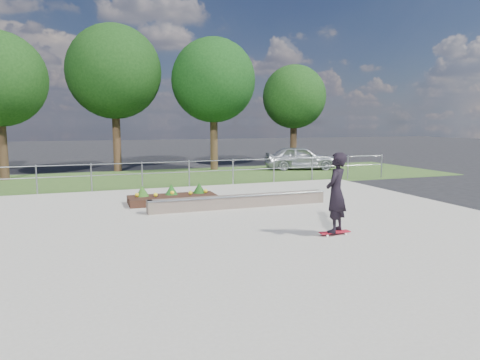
# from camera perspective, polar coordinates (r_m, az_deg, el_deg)

# --- Properties ---
(ground) EXTENTS (120.00, 120.00, 0.00)m
(ground) POSITION_cam_1_polar(r_m,az_deg,el_deg) (11.62, 1.56, -6.37)
(ground) COLOR black
(ground) RESTS_ON ground
(grass_verge) EXTENTS (30.00, 8.00, 0.02)m
(grass_verge) POSITION_cam_1_polar(r_m,az_deg,el_deg) (22.07, -8.78, 0.30)
(grass_verge) COLOR #335120
(grass_verge) RESTS_ON ground
(concrete_slab) EXTENTS (15.00, 15.00, 0.06)m
(concrete_slab) POSITION_cam_1_polar(r_m,az_deg,el_deg) (11.61, 1.56, -6.23)
(concrete_slab) COLOR #A09B8E
(concrete_slab) RESTS_ON ground
(fence) EXTENTS (20.06, 0.06, 1.20)m
(fence) POSITION_cam_1_polar(r_m,az_deg,el_deg) (18.57, -6.80, 1.31)
(fence) COLOR gray
(fence) RESTS_ON ground
(tree_mid_left) EXTENTS (5.25, 5.25, 8.25)m
(tree_mid_left) POSITION_cam_1_polar(r_m,az_deg,el_deg) (25.71, -16.43, 13.62)
(tree_mid_left) COLOR #362215
(tree_mid_left) RESTS_ON ground
(tree_mid_right) EXTENTS (4.90, 4.90, 7.70)m
(tree_mid_right) POSITION_cam_1_polar(r_m,az_deg,el_deg) (25.62, -3.56, 13.09)
(tree_mid_right) COLOR #342414
(tree_mid_right) RESTS_ON ground
(tree_far_right) EXTENTS (4.20, 4.20, 6.60)m
(tree_far_right) POSITION_cam_1_polar(r_m,az_deg,el_deg) (29.15, 7.23, 10.91)
(tree_far_right) COLOR #2F1E13
(tree_far_right) RESTS_ON ground
(grind_ledge) EXTENTS (6.00, 0.44, 0.43)m
(grind_ledge) POSITION_cam_1_polar(r_m,az_deg,el_deg) (13.98, -0.01, -2.84)
(grind_ledge) COLOR brown
(grind_ledge) RESTS_ON concrete_slab
(planter_bed) EXTENTS (3.00, 1.20, 0.61)m
(planter_bed) POSITION_cam_1_polar(r_m,az_deg,el_deg) (15.01, -8.98, -2.28)
(planter_bed) COLOR black
(planter_bed) RESTS_ON concrete_slab
(skateboarder) EXTENTS (0.85, 0.82, 2.04)m
(skateboarder) POSITION_cam_1_polar(r_m,az_deg,el_deg) (10.69, 12.68, -1.68)
(skateboarder) COLOR white
(skateboarder) RESTS_ON concrete_slab
(parked_car) EXTENTS (4.48, 2.73, 1.43)m
(parked_car) POSITION_cam_1_polar(r_m,az_deg,el_deg) (25.84, 8.04, 2.95)
(parked_car) COLOR #9FA2A8
(parked_car) RESTS_ON ground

